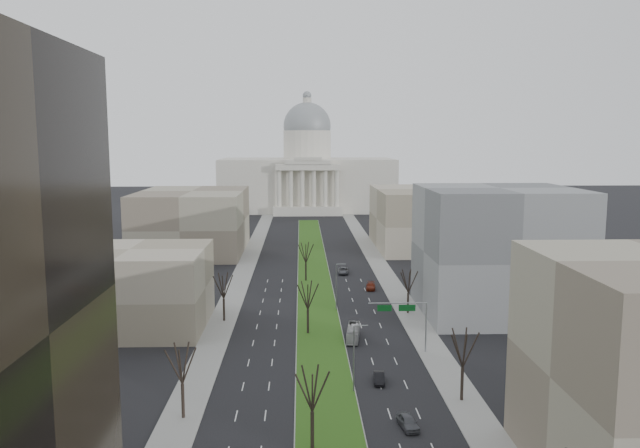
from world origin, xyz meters
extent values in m
plane|color=black|center=(0.00, 120.00, 0.00)|extent=(600.00, 600.00, 0.00)
cube|color=#999993|center=(0.00, 119.00, 0.07)|extent=(8.00, 222.00, 0.15)
cube|color=#255316|center=(0.00, 119.00, 0.17)|extent=(7.70, 221.70, 0.06)
cube|color=gray|center=(-17.50, 95.00, 0.07)|extent=(5.00, 330.00, 0.15)
cube|color=gray|center=(17.50, 95.00, 0.07)|extent=(5.00, 330.00, 0.15)
cube|color=beige|center=(0.00, 270.00, 12.00)|extent=(80.00, 40.00, 24.00)
cube|color=beige|center=(0.00, 247.00, 2.00)|extent=(30.00, 6.00, 4.00)
cube|color=beige|center=(0.00, 247.00, 21.00)|extent=(28.00, 5.00, 2.50)
cube|color=beige|center=(0.00, 247.00, 23.00)|extent=(20.00, 5.00, 1.80)
cube|color=beige|center=(0.00, 247.00, 24.60)|extent=(12.00, 5.00, 1.60)
cylinder|color=beige|center=(0.00, 270.00, 30.00)|extent=(22.00, 22.00, 14.00)
sphere|color=gray|center=(0.00, 270.00, 39.00)|extent=(22.00, 22.00, 22.00)
cylinder|color=beige|center=(0.00, 270.00, 50.00)|extent=(4.00, 4.00, 4.00)
sphere|color=gray|center=(0.00, 270.00, 53.00)|extent=(4.00, 4.00, 4.00)
cylinder|color=beige|center=(-12.50, 247.00, 12.00)|extent=(2.00, 2.00, 16.00)
cylinder|color=beige|center=(-7.50, 247.00, 12.00)|extent=(2.00, 2.00, 16.00)
cylinder|color=beige|center=(-2.50, 247.00, 12.00)|extent=(2.00, 2.00, 16.00)
cylinder|color=beige|center=(2.50, 247.00, 12.00)|extent=(2.00, 2.00, 16.00)
cylinder|color=beige|center=(7.50, 247.00, 12.00)|extent=(2.00, 2.00, 16.00)
cylinder|color=beige|center=(12.50, 247.00, 12.00)|extent=(2.00, 2.00, 16.00)
cube|color=gray|center=(-33.00, 85.00, 7.00)|extent=(26.00, 22.00, 14.00)
cube|color=slate|center=(34.00, 92.00, 12.00)|extent=(28.00, 26.00, 24.00)
cube|color=gray|center=(-35.00, 160.00, 9.00)|extent=(30.00, 40.00, 18.00)
cube|color=gray|center=(35.00, 165.00, 9.00)|extent=(30.00, 40.00, 18.00)
cylinder|color=black|center=(-17.20, 48.00, 2.16)|extent=(0.40, 0.40, 4.32)
cylinder|color=black|center=(-17.20, 88.00, 2.11)|extent=(0.40, 0.40, 4.22)
cylinder|color=black|center=(17.20, 52.00, 2.21)|extent=(0.40, 0.40, 4.42)
cylinder|color=black|center=(17.20, 92.00, 2.02)|extent=(0.40, 0.40, 4.03)
cylinder|color=black|center=(-2.00, 40.00, 2.16)|extent=(0.40, 0.40, 4.32)
cylinder|color=black|center=(-2.00, 80.00, 2.16)|extent=(0.40, 0.40, 4.32)
cylinder|color=black|center=(-2.00, 120.00, 2.16)|extent=(0.40, 0.40, 4.32)
cylinder|color=gray|center=(3.70, 55.00, 4.50)|extent=(0.20, 0.20, 9.00)
cylinder|color=gray|center=(4.60, 55.00, 9.10)|extent=(1.80, 0.12, 0.12)
cylinder|color=gray|center=(3.70, 95.00, 4.50)|extent=(0.20, 0.20, 9.00)
cylinder|color=gray|center=(4.60, 95.00, 9.10)|extent=(1.80, 0.12, 0.12)
cylinder|color=gray|center=(16.20, 70.00, 4.00)|extent=(0.24, 0.24, 8.00)
cylinder|color=gray|center=(11.70, 70.00, 8.00)|extent=(9.00, 0.18, 0.18)
cube|color=#0C591E|center=(13.20, 70.08, 7.20)|extent=(2.60, 0.08, 1.00)
cube|color=#0C591E|center=(9.70, 70.08, 7.20)|extent=(2.20, 0.08, 1.00)
imported|color=#4C4E53|center=(9.09, 44.78, 0.75)|extent=(2.46, 4.62, 1.49)
imported|color=black|center=(7.48, 58.30, 0.68)|extent=(1.78, 4.22, 1.36)
imported|color=maroon|center=(12.31, 111.50, 0.71)|extent=(2.57, 5.08, 1.41)
imported|color=#505158|center=(7.33, 127.94, 0.76)|extent=(3.00, 5.66, 1.52)
imported|color=silver|center=(5.50, 77.03, 1.12)|extent=(2.93, 8.24, 2.25)
camera|label=1|loc=(-3.13, -22.81, 32.96)|focal=35.00mm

